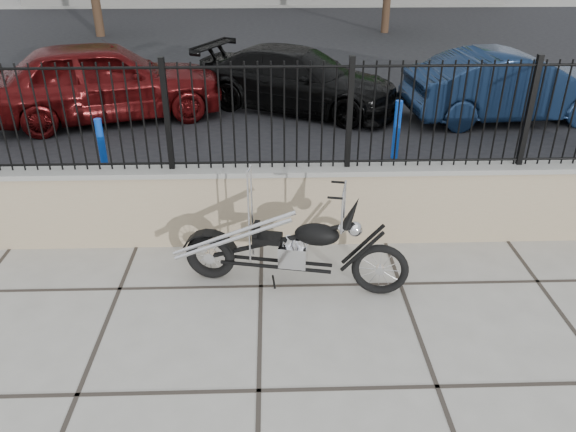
# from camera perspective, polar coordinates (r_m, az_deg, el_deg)

# --- Properties ---
(ground_plane) EXTENTS (90.00, 90.00, 0.00)m
(ground_plane) POSITION_cam_1_polar(r_m,az_deg,el_deg) (4.90, -2.99, -17.32)
(ground_plane) COLOR #99968E
(ground_plane) RESTS_ON ground
(parking_lot) EXTENTS (30.00, 30.00, 0.00)m
(parking_lot) POSITION_cam_1_polar(r_m,az_deg,el_deg) (16.32, -2.30, 15.68)
(parking_lot) COLOR black
(parking_lot) RESTS_ON ground
(retaining_wall) EXTENTS (14.00, 0.36, 0.96)m
(retaining_wall) POSITION_cam_1_polar(r_m,az_deg,el_deg) (6.66, -2.76, 1.19)
(retaining_wall) COLOR gray
(retaining_wall) RESTS_ON ground_plane
(iron_fence) EXTENTS (14.00, 0.08, 1.20)m
(iron_fence) POSITION_cam_1_polar(r_m,az_deg,el_deg) (6.25, -2.99, 10.06)
(iron_fence) COLOR black
(iron_fence) RESTS_ON retaining_wall
(chopper_motorcycle) EXTENTS (2.29, 0.83, 1.35)m
(chopper_motorcycle) POSITION_cam_1_polar(r_m,az_deg,el_deg) (5.71, 0.09, -1.41)
(chopper_motorcycle) COLOR black
(chopper_motorcycle) RESTS_ON ground_plane
(car_red) EXTENTS (4.75, 2.99, 1.51)m
(car_red) POSITION_cam_1_polar(r_m,az_deg,el_deg) (11.52, -18.15, 12.97)
(car_red) COLOR #460A0B
(car_red) RESTS_ON parking_lot
(car_black) EXTENTS (4.53, 3.41, 1.22)m
(car_black) POSITION_cam_1_polar(r_m,az_deg,el_deg) (11.62, 1.05, 13.70)
(car_black) COLOR black
(car_black) RESTS_ON parking_lot
(car_blue) EXTENTS (4.09, 1.73, 1.31)m
(car_blue) POSITION_cam_1_polar(r_m,az_deg,el_deg) (11.75, 21.73, 12.16)
(car_blue) COLOR #0E1B33
(car_blue) RESTS_ON parking_lot
(bollard_a) EXTENTS (0.13, 0.13, 0.92)m
(bollard_a) POSITION_cam_1_polar(r_m,az_deg,el_deg) (8.83, -18.36, 6.52)
(bollard_a) COLOR blue
(bollard_a) RESTS_ON ground_plane
(bollard_b) EXTENTS (0.14, 0.14, 0.96)m
(bollard_b) POSITION_cam_1_polar(r_m,az_deg,el_deg) (9.26, 10.98, 8.58)
(bollard_b) COLOR blue
(bollard_b) RESTS_ON ground_plane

